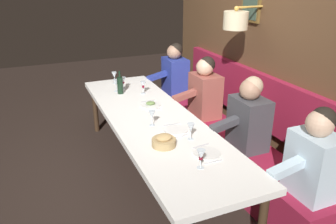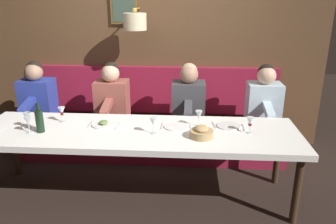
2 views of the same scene
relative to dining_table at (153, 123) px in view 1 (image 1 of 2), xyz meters
name	(u,v)px [view 1 (image 1 of 2)]	position (x,y,z in m)	size (l,w,h in m)	color
ground_plane	(154,176)	(0.00, 0.00, -0.68)	(12.00, 12.00, 0.00)	black
dining_table	(153,123)	(0.00, 0.00, 0.00)	(0.90, 3.18, 0.74)	white
banquette_bench	(221,145)	(0.89, 0.00, -0.46)	(0.52, 3.38, 0.45)	maroon
back_wall_panel	(269,50)	(1.46, 0.00, 0.68)	(0.59, 4.58, 2.90)	brown
diner_nearest	(315,156)	(0.88, -1.41, 0.13)	(0.60, 0.40, 0.79)	silver
diner_near	(249,116)	(0.88, -0.50, 0.13)	(0.60, 0.40, 0.79)	#3D3D42
diner_middle	(205,89)	(0.88, 0.45, 0.13)	(0.60, 0.40, 0.79)	#934C42
diner_far	(175,71)	(0.88, 1.40, 0.13)	(0.60, 0.40, 0.79)	#283893
place_setting_0	(151,105)	(0.11, 0.36, 0.07)	(0.24, 0.31, 0.05)	white
place_setting_1	(207,153)	(0.16, -0.92, 0.06)	(0.24, 0.32, 0.01)	silver
place_setting_2	(176,130)	(0.10, -0.38, 0.06)	(0.24, 0.32, 0.01)	white
wine_glass_0	(143,85)	(0.17, 0.81, 0.17)	(0.07, 0.07, 0.16)	silver
wine_glass_1	(152,115)	(-0.07, -0.17, 0.17)	(0.07, 0.07, 0.16)	silver
wine_glass_2	(123,81)	(-0.01, 1.10, 0.17)	(0.07, 0.07, 0.16)	silver
wine_glass_3	(201,155)	(0.00, -1.09, 0.17)	(0.07, 0.07, 0.16)	silver
wine_glass_4	(116,83)	(-0.13, 1.03, 0.17)	(0.07, 0.07, 0.16)	silver
wine_glass_5	(191,128)	(0.15, -0.61, 0.17)	(0.07, 0.07, 0.16)	silver
wine_glass_6	(114,75)	(-0.06, 1.39, 0.17)	(0.07, 0.07, 0.16)	silver
wine_bottle	(120,85)	(-0.10, 0.93, 0.17)	(0.08, 0.08, 0.30)	black
bread_bowl	(164,141)	(-0.13, -0.63, 0.10)	(0.22, 0.22, 0.12)	tan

